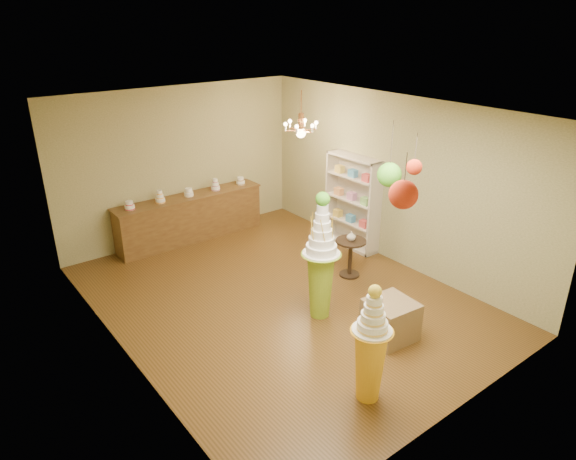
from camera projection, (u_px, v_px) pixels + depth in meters
floor at (280, 298)px, 8.25m from camera, size 6.50×6.50×0.00m
ceiling at (279, 110)px, 7.07m from camera, size 6.50×6.50×0.00m
wall_back at (180, 164)px, 10.03m from camera, size 5.00×0.04×3.00m
wall_front at (468, 301)px, 5.29m from camera, size 5.00×0.04×3.00m
wall_left at (115, 256)px, 6.25m from camera, size 0.04×6.50×3.00m
wall_right at (393, 180)px, 9.06m from camera, size 0.04×6.50×3.00m
pedestal_green at (321, 269)px, 7.50m from camera, size 0.67×0.67×1.97m
pedestal_orange at (370, 355)px, 5.90m from camera, size 0.52×0.52×1.52m
burlap_riser at (390, 320)px, 7.16m from camera, size 0.67×0.67×0.56m
sideboard at (191, 217)px, 10.22m from camera, size 3.04×0.54×1.16m
shelving_unit at (353, 202)px, 9.79m from camera, size 0.33×1.20×1.80m
round_table at (350, 253)px, 8.80m from camera, size 0.62×0.62×0.67m
vase at (351, 236)px, 8.68m from camera, size 0.21×0.21×0.16m
pom_red_left at (403, 195)px, 5.10m from camera, size 0.30×0.30×0.58m
pom_green_mid at (389, 175)px, 6.69m from camera, size 0.32×0.32×0.88m
pom_red_right at (414, 167)px, 5.90m from camera, size 0.18×0.18×0.49m
chandelier at (301, 130)px, 9.15m from camera, size 0.85×0.85×0.85m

